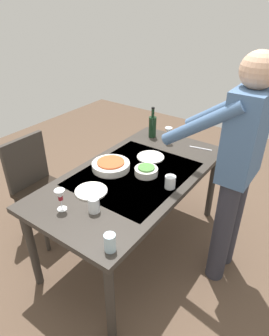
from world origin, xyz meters
The scene contains 15 objects.
ground_plane centered at (0.00, 0.00, 0.00)m, with size 6.00×6.00×0.00m, color brown.
dining_table centered at (0.00, 0.00, 0.67)m, with size 1.67×0.87×0.74m.
chair_near centered at (0.33, -0.82, 0.53)m, with size 0.40×0.40×0.91m.
person_server centered at (-0.20, 0.70, 0.96)m, with size 0.42×0.61×1.69m.
wine_bottle centered at (-0.66, -0.26, 0.85)m, with size 0.07×0.07×0.30m.
wine_glass_left centered at (-0.63, -0.07, 0.85)m, with size 0.07×0.07×0.15m.
wine_glass_right centered at (0.63, -0.12, 0.85)m, with size 0.07×0.07×0.15m.
water_cup_near_left centered at (0.72, 0.35, 0.80)m, with size 0.07×0.07×0.11m, color silver.
water_cup_near_right centered at (0.01, 0.32, 0.79)m, with size 0.08×0.08×0.09m, color silver.
water_cup_far_left centered at (0.52, 0.06, 0.79)m, with size 0.08×0.08×0.10m, color silver.
serving_bowl_pasta centered at (0.05, -0.19, 0.77)m, with size 0.30×0.30×0.07m.
side_bowl_salad centered at (-0.04, 0.08, 0.77)m, with size 0.18×0.18×0.07m.
dinner_plate_near centered at (-0.29, -0.04, 0.75)m, with size 0.23×0.23×0.01m, color white.
dinner_plate_far centered at (0.38, -0.11, 0.75)m, with size 0.23×0.23×0.01m, color white.
table_knife centered at (-0.69, 0.24, 0.74)m, with size 0.01×0.20×0.01m, color silver.
Camera 1 is at (1.60, 1.14, 1.96)m, focal length 31.92 mm.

